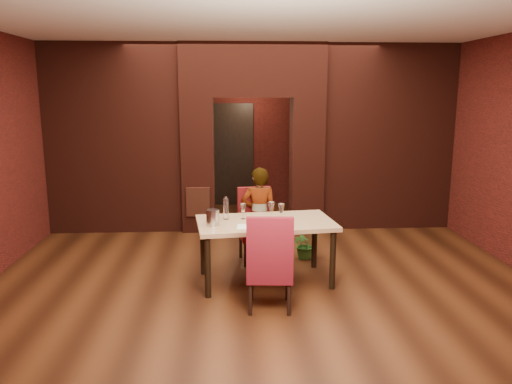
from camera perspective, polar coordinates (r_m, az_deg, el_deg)
floor at (r=7.07m, az=0.45°, el=-8.43°), size 8.00×8.00×0.00m
ceiling at (r=6.70m, az=0.50°, el=18.29°), size 7.00×8.00×0.04m
wall_back at (r=10.67m, az=-0.94°, el=7.12°), size 7.00×0.04×3.20m
wall_front at (r=2.79m, az=5.88°, el=-5.30°), size 7.00×0.04×3.20m
pillar_left at (r=8.74m, az=-6.63°, el=3.12°), size 0.55×0.55×2.30m
pillar_right at (r=8.83m, az=5.79°, el=3.23°), size 0.55×0.55×2.30m
lintel at (r=8.65m, az=-0.40°, el=13.74°), size 2.45×0.55×0.90m
wing_wall_left at (r=8.88m, az=-15.88°, el=5.82°), size 2.28×0.35×3.20m
wing_wall_right at (r=9.11m, az=14.70°, el=6.01°), size 2.28×0.35×3.20m
vent_panel at (r=8.56m, az=-6.65°, el=-1.14°), size 0.40×0.03×0.50m
rear_door at (r=10.66m, az=-3.07°, el=4.13°), size 0.90×0.08×2.10m
rear_door_frame at (r=10.62m, az=-3.07°, el=4.10°), size 1.02×0.04×2.22m
dining_table at (r=6.40m, az=1.07°, el=-6.79°), size 1.80×1.15×0.80m
chair_far at (r=7.10m, az=0.08°, el=-3.89°), size 0.54×0.54×1.05m
chair_near at (r=5.60m, az=1.56°, el=-7.86°), size 0.54×0.54×1.10m
person_seated at (r=7.02m, az=0.36°, el=-2.70°), size 0.52×0.36×1.37m
wine_glass_a at (r=6.37m, az=-1.49°, el=-2.22°), size 0.08×0.08×0.20m
wine_glass_b at (r=6.37m, az=1.76°, el=-2.12°), size 0.09×0.09×0.22m
wine_glass_c at (r=6.31m, az=2.90°, el=-2.31°), size 0.09×0.09×0.21m
tasting_sheet at (r=6.02m, az=-0.62°, el=-3.98°), size 0.34×0.26×0.00m
wine_bucket at (r=6.09m, az=-4.97°, el=-2.93°), size 0.16×0.16×0.19m
water_bottle at (r=6.36m, az=-3.46°, el=-1.83°), size 0.07×0.07×0.29m
potted_plant at (r=7.34m, az=5.68°, el=-5.98°), size 0.45×0.42×0.42m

